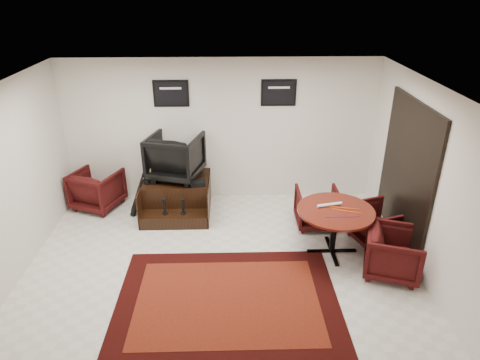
% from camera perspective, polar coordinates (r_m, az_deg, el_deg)
% --- Properties ---
extents(ground, '(6.00, 6.00, 0.00)m').
position_cam_1_polar(ground, '(6.76, -2.67, -11.87)').
color(ground, silver).
rests_on(ground, ground).
extents(room_shell, '(6.02, 5.02, 2.81)m').
position_cam_1_polar(room_shell, '(5.97, 0.91, 2.67)').
color(room_shell, silver).
rests_on(room_shell, ground).
extents(area_rug, '(3.10, 2.32, 0.01)m').
position_cam_1_polar(area_rug, '(6.20, -1.66, -15.82)').
color(area_rug, black).
rests_on(area_rug, ground).
extents(shine_podium, '(1.25, 1.29, 0.64)m').
position_cam_1_polar(shine_podium, '(8.29, -8.37, -2.16)').
color(shine_podium, black).
rests_on(shine_podium, ground).
extents(shine_chair, '(1.11, 1.07, 0.94)m').
position_cam_1_polar(shine_chair, '(8.07, -8.63, 3.43)').
color(shine_chair, black).
rests_on(shine_chair, shine_podium).
extents(shoes_pair, '(0.22, 0.27, 0.10)m').
position_cam_1_polar(shoes_pair, '(8.12, -11.80, 0.08)').
color(shoes_pair, black).
rests_on(shoes_pair, shine_podium).
extents(polish_kit, '(0.28, 0.21, 0.09)m').
position_cam_1_polar(polish_kit, '(7.86, -5.63, -0.40)').
color(polish_kit, black).
rests_on(polish_kit, shine_podium).
extents(umbrella_black, '(0.31, 0.12, 0.84)m').
position_cam_1_polar(umbrella_black, '(8.16, -13.51, -2.10)').
color(umbrella_black, black).
rests_on(umbrella_black, ground).
extents(umbrella_hooked, '(0.33, 0.12, 0.88)m').
position_cam_1_polar(umbrella_hooked, '(8.29, -13.37, -1.45)').
color(umbrella_hooked, black).
rests_on(umbrella_hooked, ground).
extents(armchair_side, '(1.04, 1.01, 0.84)m').
position_cam_1_polar(armchair_side, '(8.72, -18.54, -0.93)').
color(armchair_side, black).
rests_on(armchair_side, ground).
extents(meeting_table, '(1.21, 1.21, 0.79)m').
position_cam_1_polar(meeting_table, '(6.94, 12.61, -4.57)').
color(meeting_table, '#3F1109').
rests_on(meeting_table, ground).
extents(table_chair_back, '(0.74, 0.70, 0.76)m').
position_cam_1_polar(table_chair_back, '(7.81, 10.25, -3.43)').
color(table_chair_back, black).
rests_on(table_chair_back, ground).
extents(table_chair_window, '(0.86, 0.89, 0.74)m').
position_cam_1_polar(table_chair_window, '(7.57, 17.70, -5.38)').
color(table_chair_window, black).
rests_on(table_chair_window, ground).
extents(table_chair_corner, '(0.95, 0.98, 0.81)m').
position_cam_1_polar(table_chair_corner, '(6.85, 19.81, -8.89)').
color(table_chair_corner, black).
rests_on(table_chair_corner, ground).
extents(paper_roll, '(0.42, 0.14, 0.05)m').
position_cam_1_polar(paper_roll, '(6.97, 11.85, -3.24)').
color(paper_roll, silver).
rests_on(paper_roll, meeting_table).
extents(table_clutter, '(0.57, 0.33, 0.01)m').
position_cam_1_polar(table_clutter, '(6.86, 13.82, -4.10)').
color(table_clutter, '#E4530C').
rests_on(table_clutter, meeting_table).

